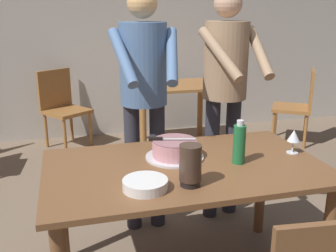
{
  "coord_description": "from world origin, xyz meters",
  "views": [
    {
      "loc": [
        -0.61,
        -1.92,
        1.59
      ],
      "look_at": [
        -0.03,
        0.27,
        0.9
      ],
      "focal_mm": 41.77,
      "sensor_mm": 36.0,
      "label": 1
    }
  ],
  "objects_px": {
    "plate_stack": "(145,184)",
    "hurricane_lamp": "(190,165)",
    "cake_knife": "(162,139)",
    "person_cutting_cake": "(144,86)",
    "wine_glass_near": "(294,137)",
    "main_dining_table": "(185,183)",
    "water_bottle": "(239,144)",
    "background_chair_0": "(63,105)",
    "person_standing_beside": "(225,81)",
    "background_chair_3": "(299,104)",
    "background_table": "(174,98)",
    "cake_on_platter": "(175,150)"
  },
  "relations": [
    {
      "from": "person_cutting_cake",
      "to": "background_chair_0",
      "type": "xyz_separation_m",
      "value": [
        -0.57,
        2.04,
        -0.58
      ]
    },
    {
      "from": "plate_stack",
      "to": "background_chair_0",
      "type": "distance_m",
      "value": 2.98
    },
    {
      "from": "person_cutting_cake",
      "to": "cake_knife",
      "type": "bearing_deg",
      "value": -90.41
    },
    {
      "from": "water_bottle",
      "to": "background_chair_0",
      "type": "distance_m",
      "value": 2.93
    },
    {
      "from": "wine_glass_near",
      "to": "person_cutting_cake",
      "type": "relative_size",
      "value": 0.08
    },
    {
      "from": "cake_on_platter",
      "to": "background_chair_3",
      "type": "height_order",
      "value": "background_chair_3"
    },
    {
      "from": "hurricane_lamp",
      "to": "person_cutting_cake",
      "type": "distance_m",
      "value": 0.94
    },
    {
      "from": "wine_glass_near",
      "to": "hurricane_lamp",
      "type": "xyz_separation_m",
      "value": [
        -0.74,
        -0.27,
        0.0
      ]
    },
    {
      "from": "plate_stack",
      "to": "background_chair_0",
      "type": "xyz_separation_m",
      "value": [
        -0.38,
        2.94,
        -0.28
      ]
    },
    {
      "from": "water_bottle",
      "to": "background_chair_3",
      "type": "relative_size",
      "value": 0.28
    },
    {
      "from": "background_chair_0",
      "to": "cake_knife",
      "type": "bearing_deg",
      "value": -77.64
    },
    {
      "from": "main_dining_table",
      "to": "background_chair_3",
      "type": "xyz_separation_m",
      "value": [
        2.07,
        2.06,
        -0.15
      ]
    },
    {
      "from": "wine_glass_near",
      "to": "main_dining_table",
      "type": "bearing_deg",
      "value": -178.81
    },
    {
      "from": "water_bottle",
      "to": "background_chair_0",
      "type": "bearing_deg",
      "value": 109.18
    },
    {
      "from": "water_bottle",
      "to": "background_table",
      "type": "bearing_deg",
      "value": 82.72
    },
    {
      "from": "main_dining_table",
      "to": "plate_stack",
      "type": "distance_m",
      "value": 0.39
    },
    {
      "from": "person_standing_beside",
      "to": "background_chair_0",
      "type": "bearing_deg",
      "value": 120.4
    },
    {
      "from": "plate_stack",
      "to": "hurricane_lamp",
      "type": "bearing_deg",
      "value": -3.93
    },
    {
      "from": "main_dining_table",
      "to": "background_chair_0",
      "type": "bearing_deg",
      "value": 103.68
    },
    {
      "from": "wine_glass_near",
      "to": "person_cutting_cake",
      "type": "distance_m",
      "value": 1.03
    },
    {
      "from": "plate_stack",
      "to": "cake_on_platter",
      "type": "bearing_deg",
      "value": 55.16
    },
    {
      "from": "background_table",
      "to": "cake_on_platter",
      "type": "bearing_deg",
      "value": -105.76
    },
    {
      "from": "hurricane_lamp",
      "to": "person_cutting_cake",
      "type": "bearing_deg",
      "value": 92.34
    },
    {
      "from": "wine_glass_near",
      "to": "person_cutting_cake",
      "type": "height_order",
      "value": "person_cutting_cake"
    },
    {
      "from": "cake_knife",
      "to": "person_cutting_cake",
      "type": "bearing_deg",
      "value": 89.59
    },
    {
      "from": "background_table",
      "to": "background_chair_3",
      "type": "height_order",
      "value": "background_chair_3"
    },
    {
      "from": "background_chair_0",
      "to": "wine_glass_near",
      "type": "bearing_deg",
      "value": -63.49
    },
    {
      "from": "person_cutting_cake",
      "to": "background_chair_0",
      "type": "height_order",
      "value": "person_cutting_cake"
    },
    {
      "from": "hurricane_lamp",
      "to": "background_chair_3",
      "type": "distance_m",
      "value": 3.16
    },
    {
      "from": "person_standing_beside",
      "to": "plate_stack",
      "type": "bearing_deg",
      "value": -130.59
    },
    {
      "from": "water_bottle",
      "to": "hurricane_lamp",
      "type": "height_order",
      "value": "water_bottle"
    },
    {
      "from": "wine_glass_near",
      "to": "water_bottle",
      "type": "xyz_separation_m",
      "value": [
        -0.38,
        -0.06,
        0.01
      ]
    },
    {
      "from": "background_table",
      "to": "water_bottle",
      "type": "bearing_deg",
      "value": -97.28
    },
    {
      "from": "water_bottle",
      "to": "hurricane_lamp",
      "type": "distance_m",
      "value": 0.41
    },
    {
      "from": "main_dining_table",
      "to": "water_bottle",
      "type": "height_order",
      "value": "water_bottle"
    },
    {
      "from": "background_chair_3",
      "to": "cake_on_platter",
      "type": "bearing_deg",
      "value": -137.25
    },
    {
      "from": "wine_glass_near",
      "to": "background_table",
      "type": "distance_m",
      "value": 2.36
    },
    {
      "from": "cake_knife",
      "to": "plate_stack",
      "type": "bearing_deg",
      "value": -115.56
    },
    {
      "from": "person_cutting_cake",
      "to": "water_bottle",
      "type": "bearing_deg",
      "value": -61.16
    },
    {
      "from": "main_dining_table",
      "to": "background_chair_3",
      "type": "relative_size",
      "value": 1.71
    },
    {
      "from": "plate_stack",
      "to": "hurricane_lamp",
      "type": "distance_m",
      "value": 0.24
    },
    {
      "from": "main_dining_table",
      "to": "wine_glass_near",
      "type": "relative_size",
      "value": 10.7
    },
    {
      "from": "person_standing_beside",
      "to": "background_chair_3",
      "type": "xyz_separation_m",
      "value": [
        1.55,
        1.37,
        -0.58
      ]
    },
    {
      "from": "cake_on_platter",
      "to": "background_chair_0",
      "type": "relative_size",
      "value": 0.38
    },
    {
      "from": "main_dining_table",
      "to": "plate_stack",
      "type": "height_order",
      "value": "plate_stack"
    },
    {
      "from": "plate_stack",
      "to": "background_table",
      "type": "xyz_separation_m",
      "value": [
        0.88,
        2.6,
        -0.2
      ]
    },
    {
      "from": "water_bottle",
      "to": "hurricane_lamp",
      "type": "relative_size",
      "value": 1.19
    },
    {
      "from": "cake_on_platter",
      "to": "background_table",
      "type": "height_order",
      "value": "cake_on_platter"
    },
    {
      "from": "background_chair_3",
      "to": "person_standing_beside",
      "type": "bearing_deg",
      "value": -138.58
    },
    {
      "from": "wine_glass_near",
      "to": "background_chair_0",
      "type": "height_order",
      "value": "background_chair_0"
    }
  ]
}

